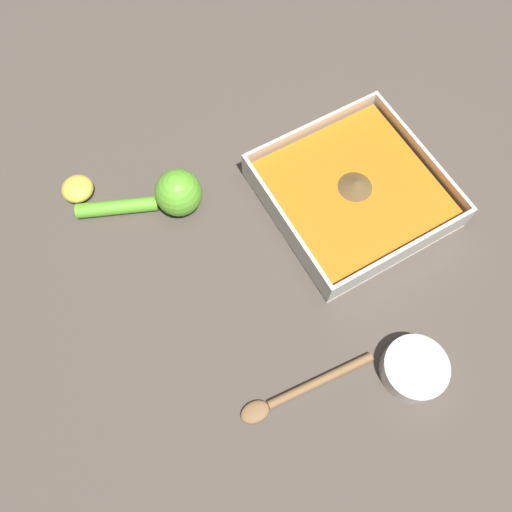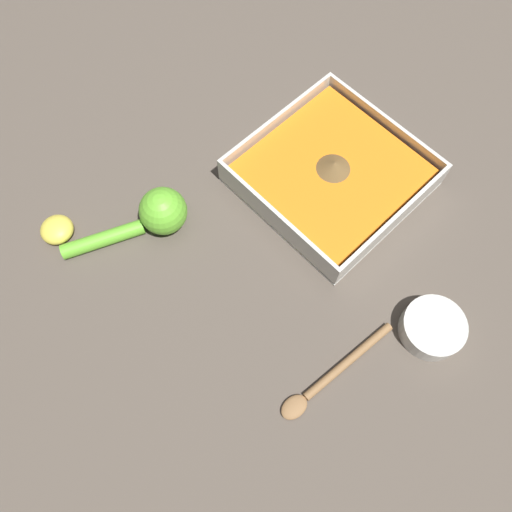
{
  "view_description": "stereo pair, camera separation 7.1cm",
  "coord_description": "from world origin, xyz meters",
  "px_view_note": "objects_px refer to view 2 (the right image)",
  "views": [
    {
      "loc": [
        0.25,
        -0.3,
        0.7
      ],
      "look_at": [
        0.0,
        -0.16,
        0.03
      ],
      "focal_mm": 35.0,
      "sensor_mm": 36.0,
      "label": 1
    },
    {
      "loc": [
        0.21,
        -0.36,
        0.7
      ],
      "look_at": [
        0.0,
        -0.16,
        0.03
      ],
      "focal_mm": 35.0,
      "sensor_mm": 36.0,
      "label": 2
    }
  ],
  "objects_px": {
    "lemon_squeezer": "(154,215)",
    "wooden_spoon": "(331,376)",
    "spice_bowl": "(432,328)",
    "lemon_half": "(57,230)",
    "square_dish": "(331,175)"
  },
  "relations": [
    {
      "from": "spice_bowl",
      "to": "lemon_half",
      "type": "bearing_deg",
      "value": -149.36
    },
    {
      "from": "square_dish",
      "to": "lemon_squeezer",
      "type": "xyz_separation_m",
      "value": [
        -0.13,
        -0.25,
        0.01
      ]
    },
    {
      "from": "spice_bowl",
      "to": "lemon_half",
      "type": "height_order",
      "value": "spice_bowl"
    },
    {
      "from": "square_dish",
      "to": "spice_bowl",
      "type": "bearing_deg",
      "value": -16.55
    },
    {
      "from": "spice_bowl",
      "to": "lemon_squeezer",
      "type": "relative_size",
      "value": 0.46
    },
    {
      "from": "spice_bowl",
      "to": "lemon_half",
      "type": "relative_size",
      "value": 1.76
    },
    {
      "from": "square_dish",
      "to": "lemon_half",
      "type": "distance_m",
      "value": 0.44
    },
    {
      "from": "square_dish",
      "to": "lemon_half",
      "type": "height_order",
      "value": "square_dish"
    },
    {
      "from": "spice_bowl",
      "to": "wooden_spoon",
      "type": "height_order",
      "value": "spice_bowl"
    },
    {
      "from": "square_dish",
      "to": "lemon_half",
      "type": "xyz_separation_m",
      "value": [
        -0.23,
        -0.37,
        -0.01
      ]
    },
    {
      "from": "square_dish",
      "to": "lemon_squeezer",
      "type": "height_order",
      "value": "lemon_squeezer"
    },
    {
      "from": "spice_bowl",
      "to": "lemon_squeezer",
      "type": "distance_m",
      "value": 0.44
    },
    {
      "from": "spice_bowl",
      "to": "lemon_squeezer",
      "type": "xyz_separation_m",
      "value": [
        -0.4,
        -0.17,
        0.02
      ]
    },
    {
      "from": "lemon_half",
      "to": "wooden_spoon",
      "type": "bearing_deg",
      "value": 18.07
    },
    {
      "from": "lemon_squeezer",
      "to": "wooden_spoon",
      "type": "bearing_deg",
      "value": -63.02
    }
  ]
}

